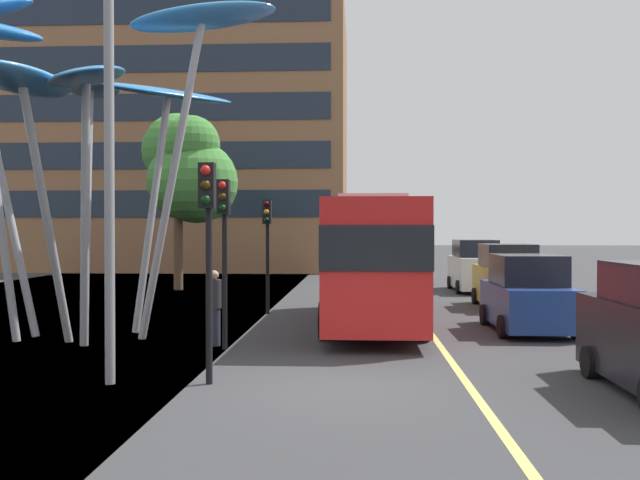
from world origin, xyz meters
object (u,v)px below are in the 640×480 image
at_px(traffic_light_kerb_near, 208,225).
at_px(traffic_light_kerb_far, 224,227).
at_px(traffic_light_island_mid, 267,231).
at_px(pedestrian, 214,308).
at_px(car_parked_far, 507,278).
at_px(car_parked_mid, 527,296).
at_px(street_lamp, 130,99).
at_px(red_bus, 372,255).
at_px(car_side_street, 475,267).
at_px(leaf_sculpture, 67,72).

bearing_deg(traffic_light_kerb_near, traffic_light_kerb_far, 96.46).
bearing_deg(traffic_light_island_mid, pedestrian, -94.06).
relative_size(traffic_light_kerb_near, car_parked_far, 1.00).
height_order(traffic_light_kerb_near, car_parked_mid, traffic_light_kerb_near).
xyz_separation_m(street_lamp, pedestrian, (0.63, 4.25, -4.20)).
relative_size(red_bus, car_parked_far, 2.58).
height_order(car_parked_mid, car_side_street, car_side_street).
bearing_deg(traffic_light_kerb_far, traffic_light_kerb_near, -83.54).
relative_size(car_parked_mid, pedestrian, 2.28).
bearing_deg(car_parked_mid, traffic_light_kerb_near, -135.94).
bearing_deg(car_parked_far, red_bus, -135.11).
xyz_separation_m(car_side_street, street_lamp, (-9.39, -19.75, 4.01)).
bearing_deg(pedestrian, traffic_light_island_mid, 85.94).
distance_m(red_bus, pedestrian, 5.55).
bearing_deg(red_bus, car_parked_far, 44.89).
xyz_separation_m(leaf_sculpture, car_side_street, (12.67, 14.68, -5.67)).
height_order(red_bus, traffic_light_kerb_near, traffic_light_kerb_near).
distance_m(traffic_light_kerb_far, traffic_light_island_mid, 6.96).
relative_size(leaf_sculpture, traffic_light_kerb_near, 2.66).
height_order(red_bus, traffic_light_island_mid, traffic_light_island_mid).
distance_m(traffic_light_kerb_near, pedestrian, 4.75).
xyz_separation_m(red_bus, car_parked_far, (4.94, 4.92, -0.99)).
relative_size(car_side_street, pedestrian, 2.54).
distance_m(car_side_street, street_lamp, 22.23).
bearing_deg(traffic_light_kerb_near, car_parked_mid, 44.06).
distance_m(red_bus, car_parked_far, 7.04).
distance_m(street_lamp, pedestrian, 6.01).
height_order(red_bus, car_parked_mid, red_bus).
distance_m(traffic_light_kerb_near, car_parked_mid, 10.33).
bearing_deg(traffic_light_kerb_near, car_parked_far, 58.36).
relative_size(car_parked_far, street_lamp, 0.49).
xyz_separation_m(red_bus, traffic_light_kerb_near, (-3.08, -8.09, 0.81)).
height_order(traffic_light_island_mid, car_side_street, traffic_light_island_mid).
height_order(street_lamp, pedestrian, street_lamp).
xyz_separation_m(car_parked_mid, pedestrian, (-8.06, -2.80, -0.06)).
bearing_deg(traffic_light_island_mid, red_bus, -36.80).
relative_size(red_bus, pedestrian, 5.66).
relative_size(traffic_light_kerb_near, pedestrian, 2.19).
xyz_separation_m(red_bus, car_side_street, (4.91, 11.67, -0.95)).
xyz_separation_m(red_bus, leaf_sculpture, (-7.75, -3.02, 4.71)).
distance_m(car_parked_mid, car_side_street, 12.72).
height_order(red_bus, car_parked_far, red_bus).
height_order(traffic_light_kerb_near, street_lamp, street_lamp).
bearing_deg(red_bus, street_lamp, -118.97).
distance_m(traffic_light_kerb_near, car_side_street, 21.39).
relative_size(street_lamp, pedestrian, 4.46).
bearing_deg(traffic_light_kerb_near, car_side_street, 67.97).
distance_m(leaf_sculpture, traffic_light_island_mid, 8.13).
height_order(car_parked_mid, car_parked_far, car_parked_far).
relative_size(traffic_light_kerb_near, car_side_street, 0.86).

